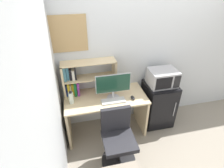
# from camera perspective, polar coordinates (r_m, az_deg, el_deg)

# --- Properties ---
(wall_back) EXTENTS (6.40, 0.04, 2.60)m
(wall_back) POSITION_cam_1_polar(r_m,az_deg,el_deg) (3.37, 18.94, 9.96)
(wall_back) COLOR silver
(wall_back) RESTS_ON ground_plane
(wall_left) EXTENTS (0.04, 4.40, 2.60)m
(wall_left) POSITION_cam_1_polar(r_m,az_deg,el_deg) (1.59, -20.39, -17.98)
(wall_left) COLOR silver
(wall_left) RESTS_ON ground_plane
(desk) EXTENTS (1.32, 0.64, 0.76)m
(desk) POSITION_cam_1_polar(r_m,az_deg,el_deg) (3.05, -1.99, -7.55)
(desk) COLOR beige
(desk) RESTS_ON ground_plane
(hutch_bookshelf) EXTENTS (0.85, 0.24, 0.55)m
(hutch_bookshelf) POSITION_cam_1_polar(r_m,az_deg,el_deg) (2.90, -9.86, 1.93)
(hutch_bookshelf) COLOR beige
(hutch_bookshelf) RESTS_ON desk
(monitor) EXTENTS (0.55, 0.20, 0.43)m
(monitor) POSITION_cam_1_polar(r_m,az_deg,el_deg) (2.75, 0.39, -0.35)
(monitor) COLOR #B7B7BC
(monitor) RESTS_ON desk
(keyboard) EXTENTS (0.37, 0.15, 0.02)m
(keyboard) POSITION_cam_1_polar(r_m,az_deg,el_deg) (2.80, 0.43, -5.38)
(keyboard) COLOR silver
(keyboard) RESTS_ON desk
(computer_mouse) EXTENTS (0.06, 0.11, 0.04)m
(computer_mouse) POSITION_cam_1_polar(r_m,az_deg,el_deg) (2.87, 6.59, -4.36)
(computer_mouse) COLOR black
(computer_mouse) RESTS_ON desk
(water_bottle) EXTENTS (0.07, 0.07, 0.21)m
(water_bottle) POSITION_cam_1_polar(r_m,az_deg,el_deg) (2.79, -12.83, -4.26)
(water_bottle) COLOR silver
(water_bottle) RESTS_ON desk
(mini_fridge) EXTENTS (0.52, 0.52, 0.83)m
(mini_fridge) POSITION_cam_1_polar(r_m,az_deg,el_deg) (3.42, 14.39, -6.10)
(mini_fridge) COLOR black
(mini_fridge) RESTS_ON ground_plane
(microwave) EXTENTS (0.46, 0.37, 0.27)m
(microwave) POSITION_cam_1_polar(r_m,az_deg,el_deg) (3.12, 15.70, 1.98)
(microwave) COLOR #ADADB2
(microwave) RESTS_ON mini_fridge
(desk_chair) EXTENTS (0.52, 0.52, 0.88)m
(desk_chair) POSITION_cam_1_polar(r_m,az_deg,el_deg) (2.73, 1.90, -17.67)
(desk_chair) COLOR black
(desk_chair) RESTS_ON ground_plane
(wall_corkboard) EXTENTS (0.61, 0.02, 0.53)m
(wall_corkboard) POSITION_cam_1_polar(r_m,az_deg,el_deg) (2.73, -14.46, 15.05)
(wall_corkboard) COLOR tan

